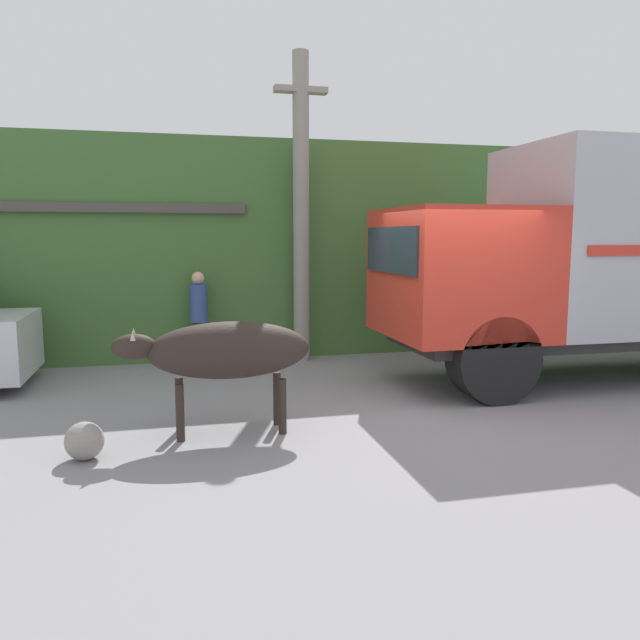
# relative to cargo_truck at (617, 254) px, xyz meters

# --- Properties ---
(ground_plane) EXTENTS (60.00, 60.00, 0.00)m
(ground_plane) POSITION_rel_cargo_truck_xyz_m (-3.26, -0.84, -1.91)
(ground_plane) COLOR gray
(hillside_embankment) EXTENTS (32.00, 5.87, 3.86)m
(hillside_embankment) POSITION_rel_cargo_truck_xyz_m (-3.26, 5.72, 0.02)
(hillside_embankment) COLOR #426B33
(hillside_embankment) RESTS_ON ground_plane
(building_backdrop) EXTENTS (5.14, 2.70, 2.72)m
(building_backdrop) POSITION_rel_cargo_truck_xyz_m (-7.86, 4.04, -0.53)
(building_backdrop) COLOR #B2BCAD
(building_backdrop) RESTS_ON ground_plane
(cargo_truck) EXTENTS (6.76, 2.29, 3.49)m
(cargo_truck) POSITION_rel_cargo_truck_xyz_m (0.00, 0.00, 0.00)
(cargo_truck) COLOR #2D2D2D
(cargo_truck) RESTS_ON ground_plane
(brown_cow) EXTENTS (2.13, 0.63, 1.25)m
(brown_cow) POSITION_rel_cargo_truck_xyz_m (-6.02, -1.36, -0.99)
(brown_cow) COLOR #2D231E
(brown_cow) RESTS_ON ground_plane
(pedestrian_on_hill) EXTENTS (0.30, 0.30, 1.59)m
(pedestrian_on_hill) POSITION_rel_cargo_truck_xyz_m (-6.13, 2.49, -1.02)
(pedestrian_on_hill) COLOR #38332D
(pedestrian_on_hill) RESTS_ON ground_plane
(utility_pole) EXTENTS (0.90, 0.28, 5.22)m
(utility_pole) POSITION_rel_cargo_truck_xyz_m (-4.37, 2.44, 0.80)
(utility_pole) COLOR gray
(utility_pole) RESTS_ON ground_plane
(roadside_rock) EXTENTS (0.38, 0.38, 0.38)m
(roadside_rock) POSITION_rel_cargo_truck_xyz_m (-7.45, -1.88, -1.72)
(roadside_rock) COLOR gray
(roadside_rock) RESTS_ON ground_plane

